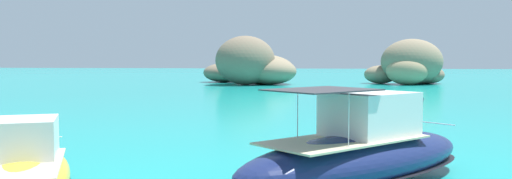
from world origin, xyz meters
TOP-DOWN VIEW (x-y plane):
  - islet_large at (-7.40, 76.92)m, footprint 19.29×18.87m
  - islet_small at (17.72, 80.32)m, footprint 14.34×10.78m
  - motorboat_navy at (4.70, 12.45)m, footprint 9.42×9.62m
  - motorboat_yellow at (-5.02, 9.14)m, footprint 5.65×8.47m

SIDE VIEW (x-z plane):
  - motorboat_yellow at x=-5.02m, z-range -0.40..2.02m
  - motorboat_navy at x=4.70m, z-range -0.59..2.65m
  - islet_small at x=17.72m, z-range -0.85..6.36m
  - islet_large at x=-7.40m, z-range -1.03..6.58m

